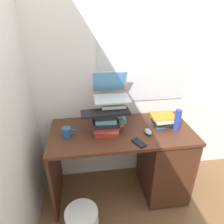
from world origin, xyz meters
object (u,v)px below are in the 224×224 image
object	(u,v)px
book_stack_keyboard_riser	(106,124)
book_stack_side	(163,120)
desk	(154,159)
computer_mouse	(148,132)
mug	(67,132)
water_bottle	(177,120)
cell_phone	(139,143)
keyboard	(105,113)
laptop	(111,91)
book_stack_tall	(112,113)

from	to	relation	value
book_stack_keyboard_riser	book_stack_side	bearing A→B (deg)	6.79
desk	computer_mouse	world-z (taller)	computer_mouse
desk	book_stack_keyboard_riser	xyz separation A→B (m)	(-0.48, -0.00, 0.45)
mug	computer_mouse	bearing A→B (deg)	-3.80
mug	water_bottle	size ratio (longest dim) A/B	0.57
cell_phone	keyboard	bearing A→B (deg)	118.23
desk	mug	world-z (taller)	mug
desk	book_stack_keyboard_riser	world-z (taller)	book_stack_keyboard_riser
book_stack_side	water_bottle	bearing A→B (deg)	-45.05
book_stack_keyboard_riser	water_bottle	size ratio (longest dim) A/B	1.17
book_stack_keyboard_riser	laptop	distance (m)	0.30
water_bottle	cell_phone	world-z (taller)	water_bottle
keyboard	mug	xyz separation A→B (m)	(-0.34, -0.01, -0.17)
laptop	cell_phone	bearing A→B (deg)	-62.67
keyboard	book_stack_tall	bearing A→B (deg)	50.90
book_stack_tall	water_bottle	bearing A→B (deg)	-12.73
desk	computer_mouse	xyz separation A→B (m)	(-0.11, -0.06, 0.37)
book_stack_tall	keyboard	world-z (taller)	book_stack_tall
book_stack_tall	laptop	bearing A→B (deg)	92.43
desk	cell_phone	size ratio (longest dim) A/B	9.70
cell_phone	mug	bearing A→B (deg)	137.74
book_stack_keyboard_riser	cell_phone	bearing A→B (deg)	-37.53
book_stack_tall	mug	distance (m)	0.44
cell_phone	book_stack_keyboard_riser	bearing A→B (deg)	117.57
book_stack_side	laptop	world-z (taller)	laptop
book_stack_tall	book_stack_side	distance (m)	0.49
computer_mouse	mug	distance (m)	0.72
keyboard	mug	world-z (taller)	keyboard
book_stack_side	water_bottle	size ratio (longest dim) A/B	1.15
desk	water_bottle	world-z (taller)	water_bottle
desk	laptop	size ratio (longest dim) A/B	4.16
cell_phone	book_stack_side	bearing A→B (deg)	16.21
keyboard	water_bottle	world-z (taller)	keyboard
book_stack_keyboard_riser	mug	distance (m)	0.35
keyboard	computer_mouse	distance (m)	0.43
book_stack_tall	mug	xyz separation A→B (m)	(-0.42, -0.11, -0.10)
computer_mouse	mug	size ratio (longest dim) A/B	0.91
book_stack_side	laptop	distance (m)	0.57
book_stack_side	laptop	bearing A→B (deg)	168.91
book_stack_keyboard_riser	water_bottle	distance (m)	0.65
computer_mouse	desk	bearing A→B (deg)	28.45
book_stack_tall	cell_phone	xyz separation A→B (m)	(0.18, -0.30, -0.14)
computer_mouse	laptop	bearing A→B (deg)	144.55
book_stack_keyboard_riser	laptop	xyz separation A→B (m)	(0.07, 0.16, 0.24)
desk	cell_phone	distance (m)	0.47
computer_mouse	book_stack_tall	bearing A→B (deg)	152.81
book_stack_tall	mug	world-z (taller)	book_stack_tall
cell_phone	book_stack_tall	bearing A→B (deg)	96.76
laptop	mug	xyz separation A→B (m)	(-0.41, -0.17, -0.29)
laptop	water_bottle	xyz separation A→B (m)	(0.58, -0.19, -0.24)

